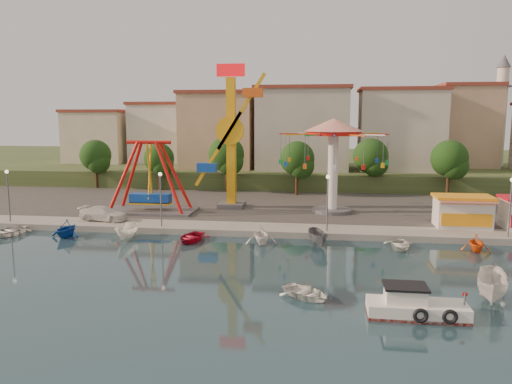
% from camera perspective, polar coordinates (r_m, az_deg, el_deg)
% --- Properties ---
extents(ground, '(200.00, 200.00, 0.00)m').
position_cam_1_polar(ground, '(35.63, -5.01, -9.72)').
color(ground, '#152C3C').
rests_on(ground, ground).
extents(quay_deck, '(200.00, 100.00, 0.60)m').
position_cam_1_polar(quay_deck, '(95.88, 3.19, 2.10)').
color(quay_deck, '#9E998E').
rests_on(quay_deck, ground).
extents(asphalt_pad, '(90.00, 28.00, 0.01)m').
position_cam_1_polar(asphalt_pad, '(64.30, 0.89, -0.85)').
color(asphalt_pad, '#4C4944').
rests_on(asphalt_pad, quay_deck).
extents(hill_terrace, '(200.00, 60.00, 3.00)m').
position_cam_1_polar(hill_terrace, '(100.72, 3.43, 3.10)').
color(hill_terrace, '#384C26').
rests_on(hill_terrace, ground).
extents(pirate_ship_ride, '(10.00, 5.00, 8.00)m').
position_cam_1_polar(pirate_ship_ride, '(56.44, -12.03, 1.52)').
color(pirate_ship_ride, '#59595E').
rests_on(pirate_ship_ride, quay_deck).
extents(kamikaze_tower, '(5.76, 3.10, 16.50)m').
position_cam_1_polar(kamikaze_tower, '(57.80, -2.62, 5.98)').
color(kamikaze_tower, '#59595E').
rests_on(kamikaze_tower, quay_deck).
extents(wave_swinger, '(11.60, 11.60, 10.40)m').
position_cam_1_polar(wave_swinger, '(55.48, 8.84, 5.43)').
color(wave_swinger, '#59595E').
rests_on(wave_swinger, quay_deck).
extents(booth_left, '(5.40, 3.78, 3.08)m').
position_cam_1_polar(booth_left, '(52.00, 22.53, -2.04)').
color(booth_left, white).
rests_on(booth_left, quay_deck).
extents(lamp_post_0, '(0.14, 0.14, 5.00)m').
position_cam_1_polar(lamp_post_0, '(56.36, -26.43, -0.53)').
color(lamp_post_0, '#59595E').
rests_on(lamp_post_0, quay_deck).
extents(lamp_post_1, '(0.14, 0.14, 5.00)m').
position_cam_1_polar(lamp_post_1, '(49.21, -10.81, -0.99)').
color(lamp_post_1, '#59595E').
rests_on(lamp_post_1, quay_deck).
extents(lamp_post_2, '(0.14, 0.14, 5.00)m').
position_cam_1_polar(lamp_post_2, '(46.67, 8.16, -1.45)').
color(lamp_post_2, '#59595E').
rests_on(lamp_post_2, quay_deck).
extents(lamp_post_3, '(0.14, 0.14, 5.00)m').
position_cam_1_polar(lamp_post_3, '(49.46, 27.04, -1.74)').
color(lamp_post_3, '#59595E').
rests_on(lamp_post_3, quay_deck).
extents(tree_0, '(4.60, 4.60, 7.19)m').
position_cam_1_polar(tree_0, '(77.80, -17.87, 4.00)').
color(tree_0, '#382314').
rests_on(tree_0, quay_deck).
extents(tree_1, '(4.35, 4.35, 6.80)m').
position_cam_1_polar(tree_1, '(73.36, -11.03, 3.79)').
color(tree_1, '#382314').
rests_on(tree_1, quay_deck).
extents(tree_2, '(5.02, 5.02, 7.85)m').
position_cam_1_polar(tree_2, '(70.30, -3.40, 4.31)').
color(tree_2, '#382314').
rests_on(tree_2, quay_deck).
extents(tree_3, '(4.68, 4.68, 7.32)m').
position_cam_1_polar(tree_3, '(67.65, 4.72, 3.82)').
color(tree_3, '#382314').
rests_on(tree_3, quay_deck).
extents(tree_4, '(4.86, 4.86, 7.60)m').
position_cam_1_polar(tree_4, '(70.81, 12.98, 4.00)').
color(tree_4, '#382314').
rests_on(tree_4, quay_deck).
extents(tree_5, '(4.83, 4.83, 7.54)m').
position_cam_1_polar(tree_5, '(70.64, 21.23, 3.59)').
color(tree_5, '#382314').
rests_on(tree_5, quay_deck).
extents(building_0, '(9.26, 9.53, 11.87)m').
position_cam_1_polar(building_0, '(89.04, -19.75, 6.68)').
color(building_0, beige).
rests_on(building_0, hill_terrace).
extents(building_1, '(12.33, 9.01, 8.63)m').
position_cam_1_polar(building_1, '(89.25, -11.19, 5.98)').
color(building_1, silver).
rests_on(building_1, hill_terrace).
extents(building_2, '(11.95, 9.28, 11.23)m').
position_cam_1_polar(building_2, '(86.41, -2.76, 6.91)').
color(building_2, tan).
rests_on(building_2, hill_terrace).
extents(building_3, '(12.59, 10.50, 9.20)m').
position_cam_1_polar(building_3, '(81.86, 6.42, 6.06)').
color(building_3, beige).
rests_on(building_3, hill_terrace).
extents(building_4, '(10.75, 9.23, 9.24)m').
position_cam_1_polar(building_4, '(86.00, 15.53, 5.94)').
color(building_4, beige).
rests_on(building_4, hill_terrace).
extents(building_5, '(12.77, 10.96, 11.21)m').
position_cam_1_polar(building_5, '(86.93, 24.49, 6.16)').
color(building_5, tan).
rests_on(building_5, hill_terrace).
extents(minaret, '(2.80, 2.80, 18.00)m').
position_cam_1_polar(minaret, '(91.49, 26.19, 8.61)').
color(minaret, silver).
rests_on(minaret, hill_terrace).
extents(cabin_motorboat, '(5.52, 2.27, 1.94)m').
position_cam_1_polar(cabin_motorboat, '(30.24, 17.65, -12.47)').
color(cabin_motorboat, white).
rests_on(cabin_motorboat, ground).
extents(rowboat_a, '(4.15, 4.04, 0.70)m').
position_cam_1_polar(rowboat_a, '(31.82, 5.71, -11.34)').
color(rowboat_a, white).
rests_on(rowboat_a, ground).
extents(skiff, '(3.08, 5.03, 1.82)m').
position_cam_1_polar(skiff, '(34.21, 25.44, -9.73)').
color(skiff, silver).
rests_on(skiff, ground).
extents(van, '(5.13, 2.49, 1.44)m').
position_cam_1_polar(van, '(53.56, -17.02, -2.38)').
color(van, white).
rests_on(van, quay_deck).
extents(moored_boat_0, '(3.10, 4.16, 0.82)m').
position_cam_1_polar(moored_boat_0, '(53.08, -26.32, -4.00)').
color(moored_boat_0, silver).
rests_on(moored_boat_0, ground).
extents(moored_boat_1, '(2.95, 3.35, 1.66)m').
position_cam_1_polar(moored_boat_1, '(50.03, -20.90, -3.90)').
color(moored_boat_1, '#1244A1').
rests_on(moored_boat_1, ground).
extents(moored_boat_2, '(1.56, 3.77, 1.44)m').
position_cam_1_polar(moored_boat_2, '(47.49, -14.50, -4.39)').
color(moored_boat_2, white).
rests_on(moored_boat_2, ground).
extents(moored_boat_3, '(3.31, 4.20, 0.79)m').
position_cam_1_polar(moored_boat_3, '(45.66, -7.45, -5.13)').
color(moored_boat_3, '#AA0D26').
rests_on(moored_boat_3, ground).
extents(moored_boat_4, '(3.47, 3.79, 1.70)m').
position_cam_1_polar(moored_boat_4, '(44.32, 0.58, -4.87)').
color(moored_boat_4, white).
rests_on(moored_boat_4, ground).
extents(moored_boat_5, '(2.32, 3.93, 1.43)m').
position_cam_1_polar(moored_boat_5, '(44.03, 7.12, -5.21)').
color(moored_boat_5, '#5C5C61').
rests_on(moored_boat_5, ground).
extents(moored_boat_6, '(2.58, 3.56, 0.72)m').
position_cam_1_polar(moored_boat_6, '(44.60, 16.10, -5.77)').
color(moored_boat_6, silver).
rests_on(moored_boat_6, ground).
extents(moored_boat_7, '(2.68, 3.02, 1.46)m').
position_cam_1_polar(moored_boat_7, '(45.84, 23.85, -5.32)').
color(moored_boat_7, orange).
rests_on(moored_boat_7, ground).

